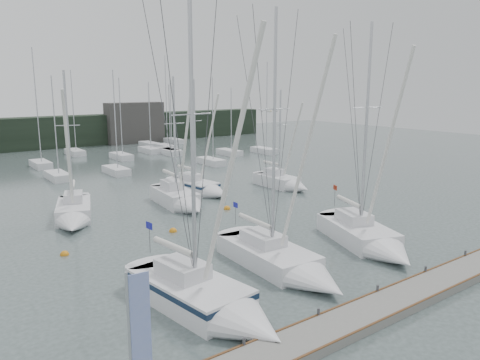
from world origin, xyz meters
name	(u,v)px	position (x,y,z in m)	size (l,w,h in m)	color
ground	(289,281)	(0.00, 0.00, 0.00)	(160.00, 160.00, 0.00)	#41504D
dock	(366,314)	(0.00, -5.00, 0.20)	(24.00, 2.00, 0.40)	slate
far_treeline	(22,134)	(0.00, 62.00, 2.50)	(90.00, 4.00, 5.00)	black
far_building_right	(135,123)	(18.00, 60.00, 3.50)	(10.00, 3.00, 7.00)	#3D3B38
mast_forest	(79,159)	(3.13, 44.24, 0.48)	(54.41, 27.07, 14.45)	silver
sailboat_near_left	(213,303)	(-5.32, -0.85, 0.62)	(4.09, 9.37, 15.00)	silver
sailboat_near_center	(290,266)	(0.52, 0.52, 0.52)	(3.40, 9.70, 15.04)	silver
sailboat_near_right	(372,241)	(7.31, 0.44, 0.55)	(5.68, 9.17, 14.77)	silver
sailboat_mid_b	(73,215)	(-5.86, 17.35, 0.56)	(4.82, 8.12, 11.92)	silver
sailboat_mid_c	(181,201)	(2.74, 16.42, 0.60)	(3.27, 7.80, 11.53)	silver
sailboat_mid_d	(202,188)	(6.77, 19.61, 0.55)	(3.39, 7.64, 11.34)	silver
sailboat_mid_e	(285,183)	(14.67, 16.77, 0.52)	(2.36, 6.81, 10.34)	silver
buoy_a	(173,232)	(-0.93, 11.05, 0.00)	(0.56, 0.56, 0.56)	orange
buoy_b	(227,209)	(5.56, 13.78, 0.00)	(0.58, 0.58, 0.58)	orange
buoy_c	(65,255)	(-8.41, 10.88, 0.00)	(0.53, 0.53, 0.53)	orange
dock_banner	(137,332)	(-10.80, -5.29, 3.12)	(0.70, 0.10, 4.61)	#ACAEB4
seagull	(269,111)	(1.18, 3.23, 8.67)	(0.94, 0.45, 0.19)	white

